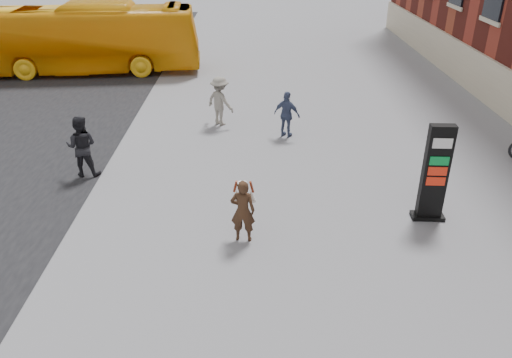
{
  "coord_description": "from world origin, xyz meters",
  "views": [
    {
      "loc": [
        -0.42,
        -9.25,
        6.81
      ],
      "look_at": [
        -0.33,
        1.77,
        1.12
      ],
      "focal_mm": 35.0,
      "sensor_mm": 36.0,
      "label": 1
    }
  ],
  "objects_px": {
    "woman": "(243,210)",
    "pedestrian_a": "(82,146)",
    "bus": "(77,39)",
    "pedestrian_c": "(287,115)",
    "pedestrian_b": "(220,101)",
    "info_pylon": "(435,174)"
  },
  "relations": [
    {
      "from": "bus",
      "to": "pedestrian_c",
      "type": "xyz_separation_m",
      "value": [
        9.89,
        -8.67,
        -0.85
      ]
    },
    {
      "from": "bus",
      "to": "pedestrian_b",
      "type": "relative_size",
      "value": 6.59
    },
    {
      "from": "woman",
      "to": "pedestrian_c",
      "type": "height_order",
      "value": "pedestrian_c"
    },
    {
      "from": "woman",
      "to": "pedestrian_a",
      "type": "distance_m",
      "value": 5.94
    },
    {
      "from": "info_pylon",
      "to": "woman",
      "type": "relative_size",
      "value": 1.6
    },
    {
      "from": "woman",
      "to": "bus",
      "type": "xyz_separation_m",
      "value": [
        -8.45,
        15.15,
        0.86
      ]
    },
    {
      "from": "bus",
      "to": "pedestrian_a",
      "type": "height_order",
      "value": "bus"
    },
    {
      "from": "info_pylon",
      "to": "pedestrian_c",
      "type": "bearing_deg",
      "value": 123.97
    },
    {
      "from": "woman",
      "to": "pedestrian_c",
      "type": "distance_m",
      "value": 6.64
    },
    {
      "from": "woman",
      "to": "pedestrian_a",
      "type": "bearing_deg",
      "value": -31.13
    },
    {
      "from": "woman",
      "to": "pedestrian_c",
      "type": "relative_size",
      "value": 0.97
    },
    {
      "from": "pedestrian_a",
      "to": "woman",
      "type": "bearing_deg",
      "value": 143.41
    },
    {
      "from": "bus",
      "to": "pedestrian_c",
      "type": "relative_size",
      "value": 7.34
    },
    {
      "from": "pedestrian_c",
      "to": "woman",
      "type": "bearing_deg",
      "value": 105.06
    },
    {
      "from": "info_pylon",
      "to": "pedestrian_a",
      "type": "distance_m",
      "value": 9.89
    },
    {
      "from": "pedestrian_b",
      "to": "pedestrian_a",
      "type": "bearing_deg",
      "value": 87.14
    },
    {
      "from": "info_pylon",
      "to": "pedestrian_c",
      "type": "distance_m",
      "value": 6.46
    },
    {
      "from": "info_pylon",
      "to": "woman",
      "type": "bearing_deg",
      "value": -165.63
    },
    {
      "from": "pedestrian_b",
      "to": "info_pylon",
      "type": "bearing_deg",
      "value": 169.82
    },
    {
      "from": "pedestrian_a",
      "to": "info_pylon",
      "type": "bearing_deg",
      "value": 164.48
    },
    {
      "from": "woman",
      "to": "pedestrian_b",
      "type": "relative_size",
      "value": 0.87
    },
    {
      "from": "woman",
      "to": "pedestrian_a",
      "type": "height_order",
      "value": "pedestrian_a"
    }
  ]
}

